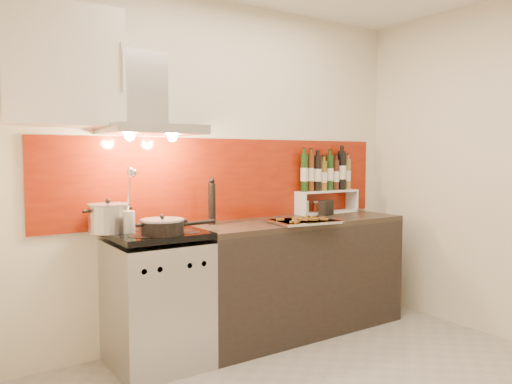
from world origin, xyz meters
TOP-DOWN VIEW (x-y plane):
  - back_wall at (0.00, 1.40)m, footprint 3.40×0.02m
  - left_wall at (-1.70, 0.00)m, footprint 0.02×2.80m
  - backsplash at (0.05, 1.39)m, footprint 3.00×0.02m
  - range_stove at (-0.70, 1.10)m, footprint 0.60×0.60m
  - counter at (0.50, 1.10)m, footprint 1.80×0.60m
  - range_hood at (-0.70, 1.24)m, footprint 0.62×0.50m
  - upper_cabinet at (-1.25, 1.22)m, footprint 0.70×0.35m
  - stock_pot at (-0.98, 1.21)m, footprint 0.26×0.26m
  - saute_pan at (-0.71, 0.94)m, footprint 0.54×0.28m
  - utensil_jar at (-0.88, 1.12)m, footprint 0.09×0.14m
  - pepper_mill at (-0.20, 1.23)m, footprint 0.05×0.05m
  - step_shelf at (0.99, 1.31)m, footprint 0.62×0.17m
  - caddy_box at (0.88, 1.19)m, footprint 0.17×0.12m
  - baking_tray at (0.41, 0.91)m, footprint 0.54×0.44m

SIDE VIEW (x-z plane):
  - range_stove at x=-0.70m, z-range -0.01..0.90m
  - counter at x=0.50m, z-range 0.00..0.90m
  - baking_tray at x=0.41m, z-range 0.90..0.93m
  - saute_pan at x=-0.71m, z-range 0.90..1.02m
  - caddy_box at x=0.88m, z-range 0.89..1.03m
  - stock_pot at x=-0.98m, z-range 0.89..1.12m
  - utensil_jar at x=-0.88m, z-range 0.81..1.25m
  - pepper_mill at x=-0.20m, z-range 0.89..1.24m
  - step_shelf at x=0.99m, z-range 0.90..1.45m
  - backsplash at x=0.05m, z-range 0.90..1.54m
  - back_wall at x=0.00m, z-range 0.00..2.60m
  - left_wall at x=-1.70m, z-range 0.00..2.60m
  - range_hood at x=-0.70m, z-range 1.44..2.05m
  - upper_cabinet at x=-1.25m, z-range 1.59..2.31m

